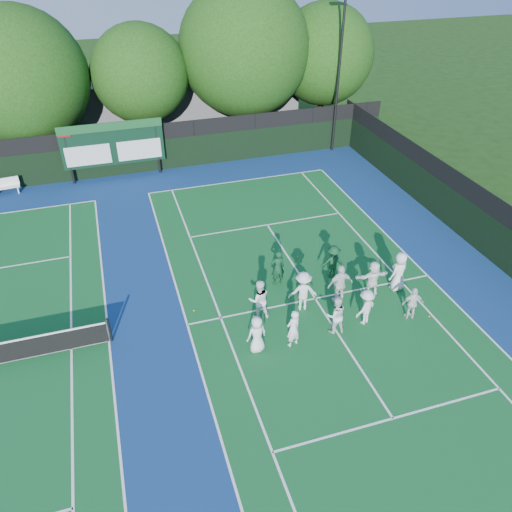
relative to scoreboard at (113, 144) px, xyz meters
name	(u,v)px	position (x,y,z in m)	size (l,w,h in m)	color
ground	(325,314)	(7.01, -15.59, -2.19)	(120.00, 120.00, 0.00)	#18380F
court_apron	(174,327)	(1.01, -14.59, -2.19)	(34.00, 32.00, 0.01)	navy
near_court	(315,299)	(7.01, -14.59, -2.18)	(11.05, 23.85, 0.01)	#125825
back_fence	(131,153)	(1.01, 0.41, -0.83)	(34.00, 0.08, 3.00)	black
divider_fence_right	(501,238)	(16.01, -14.59, -0.83)	(0.08, 32.00, 3.00)	black
scoreboard	(113,144)	(0.00, 0.00, 0.00)	(6.00, 0.21, 3.55)	black
clubhouse	(173,99)	(5.01, 8.41, -0.19)	(18.00, 6.00, 4.00)	slate
light_pole_right	(341,54)	(14.51, 0.11, 4.11)	(1.20, 0.30, 10.12)	black
bench	(6,185)	(-6.32, -0.22, -1.68)	(1.53, 0.55, 0.95)	white
tree_b	(23,80)	(-4.50, 3.99, 3.05)	(8.17, 8.17, 9.54)	black
tree_c	(143,76)	(2.61, 3.99, 2.77)	(6.16, 6.16, 8.20)	black
tree_d	(246,53)	(9.53, 3.99, 3.73)	(8.70, 8.70, 10.49)	black
tree_e	(326,57)	(15.32, 3.99, 3.10)	(6.83, 6.83, 8.89)	black
tennis_ball_1	(298,256)	(7.45, -11.45, -2.16)	(0.07, 0.07, 0.07)	#BEC817
tennis_ball_3	(194,311)	(1.95, -13.84, -2.16)	(0.07, 0.07, 0.07)	#BEC817
tennis_ball_4	(345,278)	(8.86, -13.65, -2.16)	(0.07, 0.07, 0.07)	#BEC817
tennis_ball_5	(429,316)	(10.96, -17.05, -2.16)	(0.07, 0.07, 0.07)	#BEC817
player_front_0	(257,334)	(3.75, -16.71, -1.41)	(0.76, 0.50, 1.56)	white
player_front_1	(293,328)	(5.12, -16.85, -1.38)	(0.60, 0.39, 1.63)	white
player_front_2	(336,315)	(6.93, -16.64, -1.37)	(0.79, 0.62, 1.63)	silver
player_front_3	(366,307)	(8.28, -16.52, -1.41)	(1.01, 0.58, 1.56)	silver
player_front_4	(413,303)	(10.19, -16.83, -1.45)	(0.86, 0.36, 1.47)	silver
player_back_0	(259,299)	(4.40, -14.95, -1.31)	(0.86, 0.67, 1.76)	white
player_back_1	(303,291)	(6.25, -14.98, -1.30)	(1.15, 0.66, 1.78)	silver
player_back_2	(340,284)	(7.85, -15.07, -1.27)	(1.08, 0.45, 1.85)	silver
player_back_3	(373,278)	(9.43, -14.96, -1.38)	(1.51, 0.48, 1.62)	white
player_back_4	(399,271)	(10.65, -14.98, -1.27)	(0.90, 0.58, 1.83)	white
coach_left	(278,268)	(5.84, -13.09, -1.34)	(0.62, 0.41, 1.70)	#0F3920
coach_right	(333,262)	(8.33, -13.35, -1.39)	(1.04, 0.60, 1.61)	#0F391E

